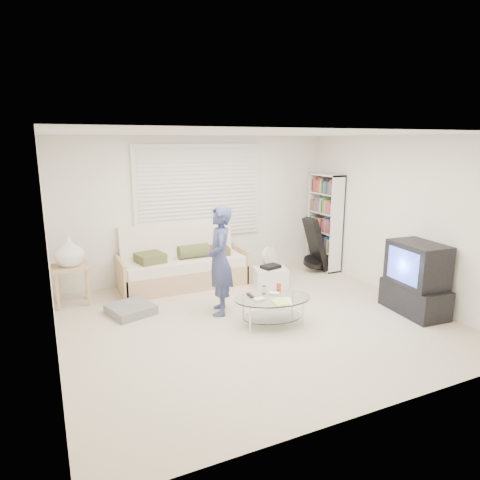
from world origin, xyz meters
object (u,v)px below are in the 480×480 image
bookshelf (325,222)px  tv_unit (416,279)px  futon_sofa (183,266)px  coffee_table (272,303)px

bookshelf → tv_unit: 2.42m
futon_sofa → bookshelf: 2.83m
bookshelf → coffee_table: bookshelf is taller
futon_sofa → bookshelf: size_ratio=1.17×
tv_unit → coffee_table: (-2.05, 0.48, -0.19)m
futon_sofa → tv_unit: bearing=-44.0°
futon_sofa → coffee_table: 2.15m
bookshelf → tv_unit: size_ratio=1.76×
futon_sofa → bookshelf: (2.77, -0.17, 0.56)m
futon_sofa → bookshelf: bearing=-3.6°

